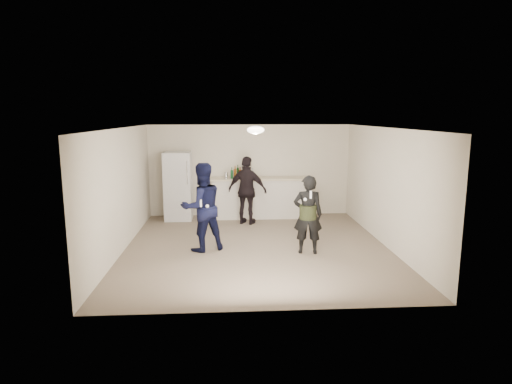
{
  "coord_description": "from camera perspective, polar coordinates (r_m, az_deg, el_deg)",
  "views": [
    {
      "loc": [
        -0.56,
        -8.68,
        2.76
      ],
      "look_at": [
        0.0,
        0.2,
        1.15
      ],
      "focal_mm": 30.0,
      "sensor_mm": 36.0,
      "label": 1
    }
  ],
  "objects": [
    {
      "name": "remote_man",
      "position": [
        8.47,
        -7.35,
        -1.48
      ],
      "size": [
        0.04,
        0.04,
        0.15
      ],
      "primitive_type": "cube",
      "color": "white",
      "rests_on": "man"
    },
    {
      "name": "wall_back",
      "position": [
        11.79,
        -0.85,
        2.9
      ],
      "size": [
        6.0,
        0.0,
        6.0
      ],
      "primitive_type": "plane",
      "rotation": [
        1.57,
        0.0,
        0.0
      ],
      "color": "beige",
      "rests_on": "floor"
    },
    {
      "name": "spectator",
      "position": [
        10.84,
        -1.17,
        0.2
      ],
      "size": [
        1.1,
        0.78,
        1.73
      ],
      "primitive_type": "imported",
      "rotation": [
        0.0,
        0.0,
        2.75
      ],
      "color": "black",
      "rests_on": "floor"
    },
    {
      "name": "man",
      "position": [
        8.78,
        -7.21,
        -2.02
      ],
      "size": [
        1.09,
        0.99,
        1.82
      ],
      "primitive_type": "imported",
      "rotation": [
        0.0,
        0.0,
        3.56
      ],
      "color": "#0E113B",
      "rests_on": "floor"
    },
    {
      "name": "wall_right",
      "position": [
        9.41,
        17.03,
        0.57
      ],
      "size": [
        0.0,
        6.0,
        6.0
      ],
      "primitive_type": "plane",
      "rotation": [
        1.57,
        0.0,
        -1.57
      ],
      "color": "beige",
      "rests_on": "floor"
    },
    {
      "name": "shaker",
      "position": [
        11.37,
        -4.0,
        2.22
      ],
      "size": [
        0.08,
        0.08,
        0.17
      ],
      "primitive_type": "cylinder",
      "color": "#B1B2B6",
      "rests_on": "counter_top"
    },
    {
      "name": "wall_left",
      "position": [
        9.08,
        -17.5,
        0.2
      ],
      "size": [
        0.0,
        6.0,
        6.0
      ],
      "primitive_type": "plane",
      "rotation": [
        1.57,
        0.0,
        1.57
      ],
      "color": "beige",
      "rests_on": "floor"
    },
    {
      "name": "fridge_handle",
      "position": [
        11.06,
        -9.17,
        2.54
      ],
      "size": [
        0.02,
        0.02,
        0.6
      ],
      "primitive_type": "cylinder",
      "color": "silver",
      "rests_on": "fridge"
    },
    {
      "name": "remote_woman",
      "position": [
        8.28,
        7.31,
        -0.35
      ],
      "size": [
        0.04,
        0.04,
        0.15
      ],
      "primitive_type": "cube",
      "color": "white",
      "rests_on": "woman"
    },
    {
      "name": "fridge",
      "position": [
        11.52,
        -10.33,
        0.8
      ],
      "size": [
        0.7,
        0.7,
        1.8
      ],
      "primitive_type": "cube",
      "color": "silver",
      "rests_on": "floor"
    },
    {
      "name": "camo_shorts",
      "position": [
        8.6,
        6.94,
        -2.66
      ],
      "size": [
        0.34,
        0.34,
        0.28
      ],
      "primitive_type": "cylinder",
      "color": "#313C1B",
      "rests_on": "woman"
    },
    {
      "name": "bottle_cluster",
      "position": [
        11.5,
        -2.34,
        2.46
      ],
      "size": [
        0.63,
        0.31,
        0.26
      ],
      "color": "brown",
      "rests_on": "counter_top"
    },
    {
      "name": "wall_front",
      "position": [
        5.91,
        1.94,
        -4.57
      ],
      "size": [
        6.0,
        0.0,
        6.0
      ],
      "primitive_type": "plane",
      "rotation": [
        -1.57,
        0.0,
        0.0
      ],
      "color": "beige",
      "rests_on": "floor"
    },
    {
      "name": "counter_top",
      "position": [
        11.51,
        0.6,
        1.81
      ],
      "size": [
        2.68,
        0.64,
        0.04
      ],
      "primitive_type": "cube",
      "color": "beige",
      "rests_on": "counter"
    },
    {
      "name": "nunchuk_man",
      "position": [
        8.51,
        -6.52,
        -1.89
      ],
      "size": [
        0.07,
        0.07,
        0.07
      ],
      "primitive_type": "sphere",
      "color": "white",
      "rests_on": "man"
    },
    {
      "name": "ceiling_dome",
      "position": [
        9.01,
        -0.04,
        8.28
      ],
      "size": [
        0.36,
        0.36,
        0.16
      ],
      "primitive_type": "ellipsoid",
      "color": "white",
      "rests_on": "ceiling"
    },
    {
      "name": "counter",
      "position": [
        11.6,
        0.59,
        -0.85
      ],
      "size": [
        2.6,
        0.56,
        1.05
      ],
      "primitive_type": "cube",
      "color": "beige",
      "rests_on": "floor"
    },
    {
      "name": "nunchuk_woman",
      "position": [
        8.31,
        6.58,
        -0.99
      ],
      "size": [
        0.07,
        0.07,
        0.07
      ],
      "primitive_type": "sphere",
      "color": "white",
      "rests_on": "woman"
    },
    {
      "name": "woman",
      "position": [
        8.61,
        6.93,
        -3.01
      ],
      "size": [
        0.62,
        0.45,
        1.59
      ],
      "primitive_type": "imported",
      "rotation": [
        0.0,
        0.0,
        3.02
      ],
      "color": "black",
      "rests_on": "floor"
    },
    {
      "name": "ceiling",
      "position": [
        8.71,
        0.08,
        8.54
      ],
      "size": [
        6.0,
        6.0,
        0.0
      ],
      "primitive_type": "plane",
      "rotation": [
        3.14,
        0.0,
        0.0
      ],
      "color": "silver",
      "rests_on": "wall_back"
    },
    {
      "name": "floor",
      "position": [
        9.13,
        0.08,
        -7.34
      ],
      "size": [
        6.0,
        6.0,
        0.0
      ],
      "primitive_type": "plane",
      "color": "#6B5B4C",
      "rests_on": "ground"
    }
  ]
}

